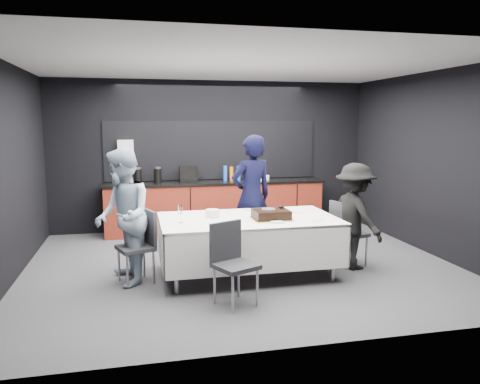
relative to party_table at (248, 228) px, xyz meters
name	(u,v)px	position (x,y,z in m)	size (l,w,h in m)	color
ground	(242,265)	(0.00, 0.40, -0.64)	(6.00, 6.00, 0.00)	#46474C
room_shell	(242,135)	(0.00, 0.40, 1.22)	(6.04, 5.04, 2.82)	white
kitchenette	(214,202)	(-0.02, 2.62, -0.10)	(4.10, 0.64, 2.05)	maroon
party_table	(248,228)	(0.00, 0.00, 0.00)	(2.32, 1.32, 0.78)	#99999E
cake_assembly	(271,215)	(0.27, -0.16, 0.20)	(0.49, 0.41, 0.16)	gold
plate_stack	(212,213)	(-0.46, 0.14, 0.19)	(0.20, 0.20, 0.10)	white
loose_plate_near	(229,223)	(-0.31, -0.26, 0.14)	(0.21, 0.21, 0.01)	white
loose_plate_right_a	(297,213)	(0.74, 0.17, 0.14)	(0.22, 0.22, 0.01)	white
loose_plate_right_b	(317,220)	(0.82, -0.36, 0.14)	(0.18, 0.18, 0.01)	white
loose_plate_far	(251,210)	(0.16, 0.49, 0.14)	(0.19, 0.19, 0.01)	white
fork_pile	(277,222)	(0.27, -0.40, 0.15)	(0.15, 0.09, 0.02)	white
champagne_flute	(180,210)	(-0.91, -0.12, 0.30)	(0.06, 0.06, 0.22)	white
chair_left	(141,241)	(-1.39, 0.04, -0.11)	(0.54, 0.54, 0.92)	#28282C
chair_right	(346,229)	(1.44, 0.09, -0.11)	(0.53, 0.53, 0.92)	#28282C
chair_near	(231,257)	(-0.42, -0.92, -0.11)	(0.56, 0.56, 0.92)	#28282C
person_center	(252,196)	(0.26, 0.85, 0.28)	(0.67, 0.44, 1.84)	black
person_left	(123,217)	(-1.61, 0.01, 0.22)	(0.84, 0.65, 1.72)	#A3B8CE
person_right	(355,216)	(1.52, -0.03, 0.10)	(0.95, 0.55, 1.48)	black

